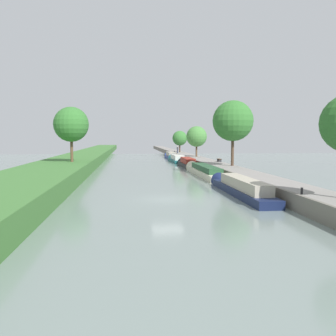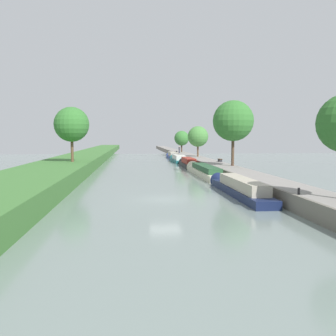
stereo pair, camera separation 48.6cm
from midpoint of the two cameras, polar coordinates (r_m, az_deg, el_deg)
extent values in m
plane|color=slate|center=(29.15, -0.54, -4.88)|extent=(160.00, 160.00, 0.00)
cube|color=#3D7033|center=(30.26, -23.54, -3.36)|extent=(7.59, 260.00, 1.64)
cube|color=gray|center=(31.52, 17.31, -3.33)|extent=(3.25, 260.00, 1.13)
cube|color=#6B665B|center=(30.86, 14.32, -3.38)|extent=(0.25, 260.00, 1.18)
cube|color=#141E42|center=(31.64, 10.97, -3.61)|extent=(1.83, 13.43, 0.64)
cube|color=#B2A893|center=(30.91, 11.36, -2.41)|extent=(1.50, 9.40, 0.87)
cone|color=#141E42|center=(38.58, 7.79, -2.06)|extent=(1.74, 1.10, 1.74)
cube|color=beige|center=(46.80, 5.42, -0.76)|extent=(1.99, 15.85, 0.75)
cube|color=#234C2D|center=(45.97, 5.62, 0.01)|extent=(1.63, 11.09, 0.66)
cone|color=beige|center=(55.14, 3.64, 0.09)|extent=(1.89, 1.19, 1.89)
cube|color=black|center=(60.65, 2.79, 0.49)|extent=(1.84, 9.24, 0.66)
cube|color=maroon|center=(60.14, 2.86, 1.18)|extent=(1.51, 6.47, 0.88)
cone|color=black|center=(65.76, 2.09, 0.83)|extent=(1.75, 1.10, 1.75)
cube|color=#195B60|center=(72.22, 1.21, 1.16)|extent=(2.19, 10.79, 0.59)
cube|color=silver|center=(71.64, 1.27, 1.72)|extent=(1.79, 7.55, 0.88)
cone|color=#195B60|center=(78.21, 0.64, 1.44)|extent=(2.08, 1.31, 2.08)
cube|color=#283D93|center=(84.94, 0.24, 1.72)|extent=(1.85, 9.98, 0.61)
cube|color=#B2A893|center=(84.41, 0.28, 2.21)|extent=(1.51, 6.99, 0.89)
cone|color=#283D93|center=(90.45, -0.15, 1.91)|extent=(1.75, 1.11, 1.75)
cylinder|color=#4C3828|center=(49.12, 9.76, 2.95)|extent=(0.38, 0.38, 4.47)
sphere|color=#33702D|center=(49.14, 9.83, 7.27)|extent=(5.36, 5.36, 5.36)
cylinder|color=brown|center=(71.54, 4.28, 2.92)|extent=(0.34, 0.34, 2.82)
sphere|color=#47843D|center=(71.50, 4.29, 4.93)|extent=(4.01, 4.01, 4.01)
cylinder|color=#4C3828|center=(92.81, 1.69, 3.27)|extent=(0.37, 0.37, 2.51)
sphere|color=#387533|center=(92.78, 1.70, 4.68)|extent=(3.73, 3.73, 3.73)
cylinder|color=brown|center=(50.26, -15.08, 3.04)|extent=(0.37, 0.37, 3.71)
sphere|color=#33702D|center=(50.27, -15.16, 6.60)|extent=(4.62, 4.62, 4.62)
cylinder|color=#282D42|center=(87.34, 1.33, 2.62)|extent=(0.26, 0.26, 0.82)
cylinder|color=#333338|center=(87.32, 1.33, 3.09)|extent=(0.34, 0.34, 0.62)
sphere|color=tan|center=(87.30, 1.33, 3.36)|extent=(0.22, 0.22, 0.22)
cylinder|color=black|center=(25.76, 19.67, -3.39)|extent=(0.16, 0.16, 0.45)
cylinder|color=black|center=(90.51, 0.90, 2.58)|extent=(0.16, 0.16, 0.45)
cube|color=#333338|center=(56.18, 7.91, 1.13)|extent=(0.40, 0.08, 0.41)
cube|color=#333338|center=(57.35, 7.62, 1.21)|extent=(0.40, 0.08, 0.41)
cube|color=brown|center=(56.75, 7.77, 1.41)|extent=(0.44, 1.50, 0.06)
camera|label=1|loc=(0.24, -90.30, -0.03)|focal=39.02mm
camera|label=2|loc=(0.24, 89.70, 0.03)|focal=39.02mm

